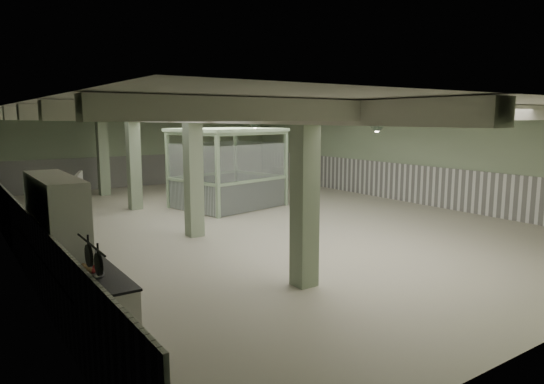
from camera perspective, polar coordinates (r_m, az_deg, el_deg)
floor at (r=16.01m, az=-2.50°, el=-3.24°), size 20.00×20.00×0.00m
ceiling at (r=15.67m, az=-2.59°, el=9.75°), size 14.00×20.00×0.02m
wall_back at (r=24.78m, az=-14.92°, el=4.90°), size 14.00×0.02×3.60m
wall_left at (r=13.45m, az=-28.76°, el=1.19°), size 0.02×20.00×3.60m
wall_right at (r=20.32m, az=14.50°, el=4.15°), size 0.02×20.00×3.60m
wainscot_left at (r=13.61m, az=-28.33°, el=-3.19°), size 0.05×19.90×1.50m
wainscot_right at (r=20.40m, az=14.34°, el=1.21°), size 0.05×19.90×1.50m
wainscot_back at (r=24.84m, az=-14.81°, el=2.48°), size 13.90×0.05×1.50m
girder at (r=14.51m, az=-11.10°, el=8.82°), size 0.45×19.90×0.40m
beam_a at (r=10.11m, az=20.78°, el=8.79°), size 13.90×0.35×0.32m
beam_b at (r=11.73m, az=10.61°, el=9.10°), size 13.90×0.35×0.32m
beam_c at (r=13.61m, az=3.06°, el=9.15°), size 13.90×0.35×0.32m
beam_d at (r=15.67m, az=-2.58°, el=9.09°), size 13.90×0.35×0.32m
beam_e at (r=17.84m, az=-6.88°, el=8.98°), size 13.90×0.35×0.32m
beam_f at (r=20.09m, az=-10.23°, el=8.86°), size 13.90×0.35×0.32m
beam_g at (r=22.39m, az=-12.90°, el=8.75°), size 13.90×0.35×0.32m
column_a at (r=9.44m, az=3.87°, el=-0.50°), size 0.42×0.42×3.60m
column_b at (r=13.68m, az=-9.23°, el=2.25°), size 0.42×0.42×3.60m
column_c at (r=18.31m, az=-15.96°, el=3.63°), size 0.42×0.42×3.60m
column_d at (r=22.12m, az=-19.28°, el=4.29°), size 0.42×0.42×3.60m
hook_rail at (r=6.04m, az=-20.57°, el=-5.79°), size 0.02×1.20×0.02m
pendant_front at (r=12.09m, az=12.25°, el=7.28°), size 0.44×0.44×0.22m
pendant_mid at (r=16.36m, az=-2.01°, el=7.78°), size 0.44×0.44×0.22m
pendant_back at (r=20.75m, az=-9.51°, el=7.85°), size 0.44×0.44×0.22m
prep_counter at (r=9.72m, az=-22.86°, el=-9.02°), size 0.93×5.33×0.91m
pitcher_near at (r=10.83m, az=-23.52°, el=-4.03°), size 0.27×0.29×0.31m
pitcher_far at (r=10.75m, az=-24.37°, el=-4.25°), size 0.26×0.28×0.28m
veg_colander at (r=7.98m, az=-20.67°, el=-8.67°), size 0.55×0.55×0.19m
orange_bowl at (r=9.97m, az=-24.06°, el=-5.76°), size 0.34×0.34×0.09m
skillet_near at (r=6.00m, az=-19.73°, el=-8.01°), size 0.04×0.27×0.27m
skillet_far at (r=6.41m, az=-20.74°, el=-7.01°), size 0.04×0.28×0.28m
walkin_cooler at (r=9.69m, az=-23.81°, el=-4.73°), size 0.98×2.57×2.36m
guard_booth at (r=18.17m, az=-5.26°, el=4.35°), size 4.20×3.77×2.94m
filing_cabinet at (r=19.15m, az=0.93°, el=0.87°), size 0.58×0.73×1.41m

